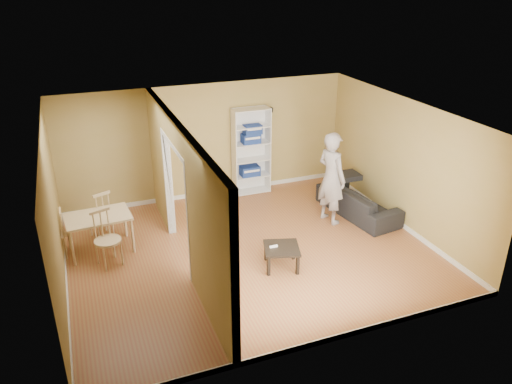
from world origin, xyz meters
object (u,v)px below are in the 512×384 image
(bookshelf, at_px, (250,151))
(chair_left, at_px, (54,235))
(person, at_px, (332,170))
(chair_near, at_px, (107,239))
(dining_table, at_px, (98,220))
(sofa, at_px, (358,198))
(coffee_table, at_px, (282,250))
(chair_far, at_px, (100,213))

(bookshelf, relative_size, chair_left, 2.19)
(bookshelf, bearing_deg, person, -63.70)
(bookshelf, distance_m, chair_left, 4.63)
(chair_left, relative_size, chair_near, 0.90)
(dining_table, height_order, chair_left, chair_left)
(bookshelf, bearing_deg, sofa, -48.96)
(sofa, distance_m, coffee_table, 2.72)
(coffee_table, distance_m, chair_near, 3.06)
(person, distance_m, dining_table, 4.61)
(sofa, xyz_separation_m, bookshelf, (-1.72, 1.97, 0.62))
(chair_far, bearing_deg, chair_near, 68.96)
(sofa, relative_size, chair_left, 2.19)
(person, xyz_separation_m, chair_left, (-5.34, 0.50, -0.67))
(person, distance_m, chair_left, 5.41)
(bookshelf, bearing_deg, chair_near, -148.40)
(dining_table, bearing_deg, person, -5.65)
(dining_table, distance_m, chair_far, 0.58)
(dining_table, relative_size, chair_far, 1.16)
(sofa, distance_m, chair_far, 5.30)
(sofa, bearing_deg, coffee_table, 111.48)
(chair_near, relative_size, chair_far, 1.03)
(dining_table, xyz_separation_m, chair_near, (0.09, -0.56, -0.13))
(sofa, height_order, chair_far, chair_far)
(coffee_table, bearing_deg, sofa, 29.48)
(sofa, xyz_separation_m, person, (-0.72, -0.05, 0.75))
(sofa, relative_size, dining_table, 1.75)
(dining_table, bearing_deg, chair_near, -80.42)
(person, height_order, chair_near, person)
(sofa, xyz_separation_m, dining_table, (-5.28, 0.40, 0.26))
(sofa, xyz_separation_m, coffee_table, (-2.37, -1.34, -0.04))
(bookshelf, xyz_separation_m, chair_left, (-4.34, -1.52, -0.55))
(sofa, relative_size, coffee_table, 3.35)
(sofa, relative_size, chair_far, 2.03)
(dining_table, bearing_deg, sofa, -4.33)
(sofa, bearing_deg, person, 86.15)
(chair_left, relative_size, chair_far, 0.93)
(chair_left, xyz_separation_m, chair_far, (0.84, 0.51, 0.04))
(bookshelf, relative_size, chair_far, 2.03)
(bookshelf, height_order, chair_left, bookshelf)
(person, height_order, dining_table, person)
(bookshelf, relative_size, dining_table, 1.75)
(sofa, height_order, bookshelf, bookshelf)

